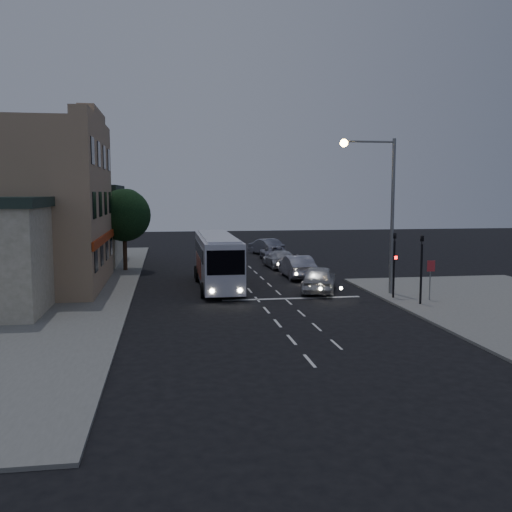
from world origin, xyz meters
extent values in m
plane|color=black|center=(0.00, 0.00, 0.00)|extent=(120.00, 120.00, 0.00)
cube|color=slate|center=(-13.00, 8.00, 0.06)|extent=(12.00, 50.00, 0.12)
cube|color=silver|center=(0.00, -10.00, 0.01)|extent=(0.12, 1.60, 0.01)
cube|color=silver|center=(0.00, -7.00, 0.01)|extent=(0.12, 1.60, 0.01)
cube|color=silver|center=(0.00, -4.00, 0.01)|extent=(0.12, 1.60, 0.01)
cube|color=silver|center=(0.00, -1.00, 0.01)|extent=(0.12, 1.60, 0.01)
cube|color=silver|center=(0.00, 2.00, 0.01)|extent=(0.12, 1.60, 0.01)
cube|color=silver|center=(0.00, 5.00, 0.01)|extent=(0.12, 1.60, 0.01)
cube|color=silver|center=(0.00, 8.00, 0.01)|extent=(0.12, 1.60, 0.01)
cube|color=silver|center=(0.00, 11.00, 0.01)|extent=(0.12, 1.60, 0.01)
cube|color=silver|center=(0.00, 14.00, 0.01)|extent=(0.12, 1.60, 0.01)
cube|color=silver|center=(0.00, 17.00, 0.01)|extent=(0.12, 1.60, 0.01)
cube|color=silver|center=(1.60, -8.00, 0.01)|extent=(0.10, 1.50, 0.01)
cube|color=silver|center=(1.60, -5.00, 0.01)|extent=(0.10, 1.50, 0.01)
cube|color=silver|center=(1.60, -2.00, 0.01)|extent=(0.10, 1.50, 0.01)
cube|color=silver|center=(1.60, 1.00, 0.01)|extent=(0.10, 1.50, 0.01)
cube|color=silver|center=(1.60, 4.00, 0.01)|extent=(0.10, 1.50, 0.01)
cube|color=silver|center=(1.60, 7.00, 0.01)|extent=(0.10, 1.50, 0.01)
cube|color=silver|center=(1.60, 10.00, 0.01)|extent=(0.10, 1.50, 0.01)
cube|color=silver|center=(1.60, 13.00, 0.01)|extent=(0.10, 1.50, 0.01)
cube|color=silver|center=(1.60, 16.00, 0.01)|extent=(0.10, 1.50, 0.01)
cube|color=silver|center=(1.60, 19.00, 0.01)|extent=(0.10, 1.50, 0.01)
cube|color=silver|center=(2.00, 2.00, 0.01)|extent=(8.00, 0.35, 0.01)
cube|color=silver|center=(-1.85, 6.73, 1.77)|extent=(2.30, 10.90, 2.90)
cube|color=silver|center=(-1.85, 6.73, 3.27)|extent=(1.94, 10.54, 0.16)
cube|color=black|center=(-1.85, 1.33, 2.22)|extent=(2.09, 0.12, 1.36)
cube|color=black|center=(-0.70, 7.19, 2.36)|extent=(0.07, 9.08, 0.82)
cube|color=black|center=(-2.99, 7.19, 2.36)|extent=(0.07, 9.08, 0.82)
cube|color=#9C3925|center=(-0.70, 7.64, 1.36)|extent=(0.04, 4.99, 1.27)
cube|color=#9C3925|center=(-3.00, 7.64, 1.36)|extent=(0.04, 4.99, 1.27)
cylinder|color=black|center=(-2.98, 2.92, 0.45)|extent=(0.32, 0.91, 0.91)
cylinder|color=black|center=(-0.71, 2.92, 0.45)|extent=(0.32, 0.91, 0.91)
cylinder|color=black|center=(-2.98, 9.00, 0.45)|extent=(0.32, 0.91, 0.91)
cylinder|color=black|center=(-0.71, 9.00, 0.45)|extent=(0.32, 0.91, 0.91)
cylinder|color=black|center=(-2.98, 10.54, 0.45)|extent=(0.32, 0.91, 0.91)
cylinder|color=black|center=(-0.71, 10.54, 0.45)|extent=(0.32, 0.91, 0.91)
cylinder|color=#FFF2CC|center=(-2.62, 1.27, 0.68)|extent=(0.24, 0.05, 0.24)
cylinder|color=#FFF2CC|center=(-1.08, 1.27, 0.68)|extent=(0.24, 0.05, 0.24)
imported|color=silver|center=(4.08, 3.80, 0.82)|extent=(3.39, 5.18, 1.64)
imported|color=#B1AFBD|center=(4.07, 9.73, 0.80)|extent=(1.74, 4.89, 1.61)
imported|color=#B8B8BE|center=(3.90, 15.16, 0.72)|extent=(2.28, 5.04, 1.43)
imported|color=gray|center=(4.41, 20.19, 0.67)|extent=(2.35, 4.86, 1.33)
imported|color=gray|center=(4.46, 24.97, 0.79)|extent=(3.03, 5.10, 1.59)
cylinder|color=black|center=(7.60, 0.80, 1.72)|extent=(0.12, 0.12, 3.20)
imported|color=black|center=(7.60, 0.80, 3.77)|extent=(0.15, 0.18, 0.90)
cube|color=black|center=(7.60, 0.62, 2.42)|extent=(0.25, 0.12, 0.30)
cube|color=#FF0C0C|center=(7.60, 0.55, 2.42)|extent=(0.16, 0.02, 0.18)
cylinder|color=black|center=(8.30, -1.20, 1.72)|extent=(0.12, 0.12, 3.20)
imported|color=black|center=(8.30, -1.20, 3.77)|extent=(0.18, 0.15, 0.90)
cylinder|color=slate|center=(9.30, -0.20, 1.12)|extent=(0.06, 0.06, 2.00)
cube|color=#B2262E|center=(9.30, -0.27, 2.02)|extent=(0.45, 0.03, 0.60)
cylinder|color=slate|center=(8.00, 2.20, 4.62)|extent=(0.20, 0.20, 9.00)
cylinder|color=slate|center=(6.50, 2.20, 8.92)|extent=(3.00, 0.12, 0.12)
sphere|color=#FFBF59|center=(5.00, 2.20, 8.82)|extent=(0.44, 0.44, 0.44)
cube|color=#9F8565|center=(-14.00, 8.00, 5.12)|extent=(10.00, 12.00, 10.00)
cube|color=#9F8565|center=(-9.50, 8.00, 10.37)|extent=(1.00, 12.00, 0.50)
cube|color=#9F8565|center=(-9.50, 8.00, 10.87)|extent=(1.00, 6.00, 0.50)
cube|color=#A9320F|center=(-8.95, 8.00, 3.12)|extent=(0.15, 12.00, 0.50)
cube|color=black|center=(-8.98, 3.50, 2.32)|extent=(0.06, 1.30, 1.50)
cube|color=black|center=(-8.98, 6.50, 2.32)|extent=(0.06, 1.30, 1.50)
cube|color=black|center=(-8.98, 9.50, 2.32)|extent=(0.06, 1.30, 1.50)
cube|color=black|center=(-8.98, 12.50, 2.32)|extent=(0.06, 1.30, 1.50)
cube|color=black|center=(-8.98, 3.50, 5.32)|extent=(0.06, 1.30, 1.50)
cube|color=black|center=(-8.98, 6.50, 5.32)|extent=(0.06, 1.30, 1.50)
cube|color=black|center=(-8.98, 9.50, 5.32)|extent=(0.06, 1.30, 1.50)
cube|color=black|center=(-8.98, 12.50, 5.32)|extent=(0.06, 1.30, 1.50)
cube|color=black|center=(-8.98, 3.50, 8.32)|extent=(0.06, 1.30, 1.50)
cube|color=black|center=(-8.98, 6.50, 8.32)|extent=(0.06, 1.30, 1.50)
cube|color=black|center=(-8.98, 9.50, 8.32)|extent=(0.06, 1.30, 1.50)
cube|color=black|center=(-8.98, 12.50, 8.32)|extent=(0.06, 1.30, 1.50)
cube|color=gray|center=(-13.50, 20.00, 3.12)|extent=(9.00, 9.00, 6.00)
cube|color=#202E28|center=(-13.50, 20.00, 6.37)|extent=(9.40, 9.40, 0.50)
cylinder|color=black|center=(-8.20, 15.00, 1.52)|extent=(0.32, 0.32, 2.80)
sphere|color=black|center=(-8.20, 15.00, 4.32)|extent=(4.00, 4.00, 4.00)
sphere|color=#1E451E|center=(-8.00, 15.60, 5.02)|extent=(2.60, 2.60, 2.60)
sphere|color=black|center=(-8.50, 14.40, 4.72)|extent=(2.40, 2.40, 2.40)
camera|label=1|loc=(-4.99, -29.40, 6.03)|focal=40.00mm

